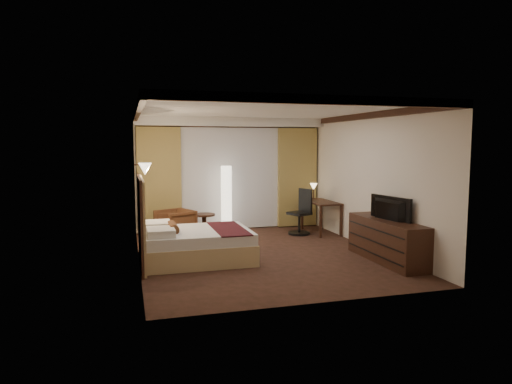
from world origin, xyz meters
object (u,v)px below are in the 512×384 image
object	(u,v)px
desk	(321,217)
office_chair	(299,212)
armchair	(175,223)
dresser	(387,240)
television	(386,204)
bed	(197,245)
floor_lamp	(226,199)
side_table	(204,226)

from	to	relation	value
desk	office_chair	size ratio (longest dim) A/B	1.14
armchair	desk	distance (m)	3.39
dresser	television	size ratio (longest dim) A/B	1.97
bed	dresser	xyz separation A→B (m)	(3.24, -0.97, 0.10)
television	floor_lamp	bearing A→B (deg)	22.30
bed	office_chair	xyz separation A→B (m)	(2.63, 1.74, 0.25)
armchair	side_table	xyz separation A→B (m)	(0.64, 0.01, -0.09)
floor_lamp	office_chair	distance (m)	1.73
bed	side_table	size ratio (longest dim) A/B	3.54
television	side_table	bearing A→B (deg)	32.75
armchair	television	xyz separation A→B (m)	(3.40, -2.93, 0.67)
floor_lamp	television	world-z (taller)	floor_lamp
armchair	dresser	distance (m)	4.51
armchair	television	world-z (taller)	television
side_table	floor_lamp	distance (m)	0.90
bed	side_table	distance (m)	2.02
armchair	office_chair	size ratio (longest dim) A/B	0.68
desk	armchair	bearing A→B (deg)	177.11
desk	dresser	xyz separation A→B (m)	(0.05, -2.76, -0.00)
side_table	television	xyz separation A→B (m)	(2.76, -2.94, 0.76)
bed	floor_lamp	world-z (taller)	floor_lamp
office_chair	dresser	bearing A→B (deg)	-101.90
bed	armchair	size ratio (longest dim) A/B	2.62
armchair	floor_lamp	size ratio (longest dim) A/B	0.46
armchair	television	distance (m)	4.54
desk	television	xyz separation A→B (m)	(0.02, -2.76, 0.66)
armchair	dresser	xyz separation A→B (m)	(3.43, -2.93, 0.01)
side_table	office_chair	size ratio (longest dim) A/B	0.51
side_table	desk	distance (m)	2.75
bed	armchair	bearing A→B (deg)	95.58
armchair	bed	bearing A→B (deg)	-18.25
bed	desk	world-z (taller)	desk
dresser	television	xyz separation A→B (m)	(-0.03, 0.00, 0.66)
office_chair	dresser	size ratio (longest dim) A/B	0.55
desk	floor_lamp	bearing A→B (deg)	164.36
side_table	desk	bearing A→B (deg)	-3.75
office_chair	floor_lamp	bearing A→B (deg)	133.02
bed	floor_lamp	size ratio (longest dim) A/B	1.19
armchair	side_table	distance (m)	0.65
bed	floor_lamp	xyz separation A→B (m)	(1.05, 2.39, 0.52)
armchair	office_chair	bearing A→B (deg)	61.68
armchair	dresser	world-z (taller)	dresser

